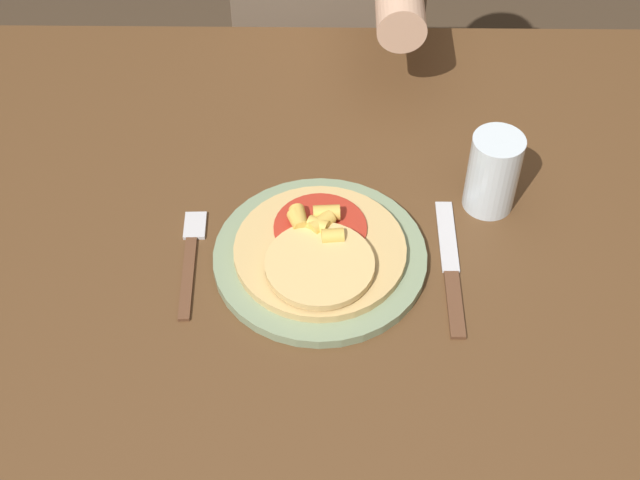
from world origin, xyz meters
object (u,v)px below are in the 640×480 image
Objects in this scene: fork at (191,256)px; drinking_glass at (493,173)px; dining_table at (350,308)px; plate at (320,257)px; knife at (451,269)px; pizza at (320,250)px.

drinking_glass reaches higher than fork.
dining_table is 0.11m from plate.
knife reaches higher than dining_table.
plate is 1.53× the size of fork.
fork is 0.40m from drinking_glass.
drinking_glass is at bearing 25.08° from plate.
plate is at bearing 81.10° from pizza.
pizza reaches higher than knife.
drinking_glass reaches higher than plate.
drinking_glass is (0.18, 0.10, 0.16)m from dining_table.
dining_table is 4.35× the size of plate.
dining_table is 10.32× the size of drinking_glass.
fork is 0.80× the size of knife.
knife is 1.95× the size of drinking_glass.
pizza reaches higher than fork.
drinking_glass reaches higher than dining_table.
dining_table is at bearing -150.38° from drinking_glass.
fork is at bearing 177.24° from pizza.
pizza is at bearing -98.90° from plate.
dining_table is 0.16m from knife.
knife is 0.14m from drinking_glass.
plate is 1.25× the size of pizza.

